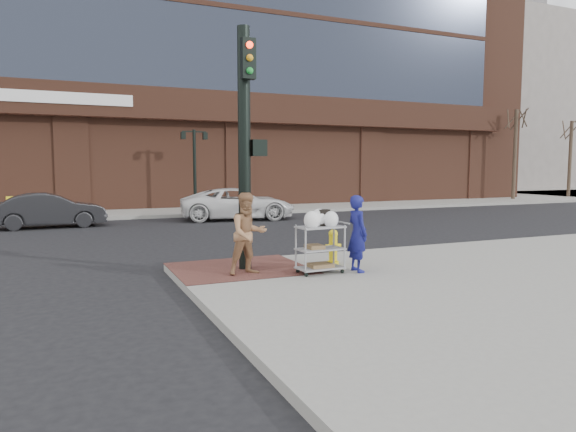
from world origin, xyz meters
name	(u,v)px	position (x,y,z in m)	size (l,w,h in m)	color
ground	(282,281)	(0.00, 0.00, 0.00)	(220.00, 220.00, 0.00)	black
sidewalk_far	(272,193)	(12.50, 32.00, 0.07)	(65.00, 36.00, 0.15)	gray
brick_curb_ramp	(239,268)	(-0.60, 0.90, 0.16)	(2.80, 2.40, 0.01)	#542A27
bank_building	(186,12)	(5.00, 31.00, 14.15)	(42.00, 26.00, 28.00)	brown
filler_block	(471,110)	(40.00, 38.00, 9.00)	(14.00, 20.00, 18.00)	slate
bare_tree_a	(517,108)	(24.00, 16.50, 6.27)	(1.80, 1.80, 7.20)	#382B21
bare_tree_b	(572,119)	(30.00, 17.00, 5.79)	(1.80, 1.80, 6.70)	#382B21
lamp_post	(195,161)	(2.00, 16.00, 2.62)	(1.32, 0.22, 4.00)	black
traffic_signal_pole	(246,141)	(-0.48, 0.77, 2.83)	(0.61, 0.51, 5.00)	black
woman_blue	(357,234)	(1.53, -0.38, 0.94)	(0.58, 0.38, 1.58)	navy
pedestrian_tan	(248,234)	(-0.62, 0.24, 0.97)	(0.80, 0.62, 1.65)	#9A6C48
sedan_dark	(50,210)	(-4.53, 12.06, 0.67)	(1.41, 4.04, 1.33)	black
minivan_white	(238,204)	(2.99, 12.10, 0.69)	(2.30, 4.99, 1.39)	silver
utility_cart	(320,245)	(0.75, -0.23, 0.74)	(0.97, 0.57, 1.30)	gray
fire_hydrant	(333,247)	(1.45, 0.51, 0.55)	(0.37, 0.26, 0.78)	yellow
newsbox_yellow	(11,207)	(-6.10, 15.39, 0.60)	(0.38, 0.34, 0.90)	yellow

